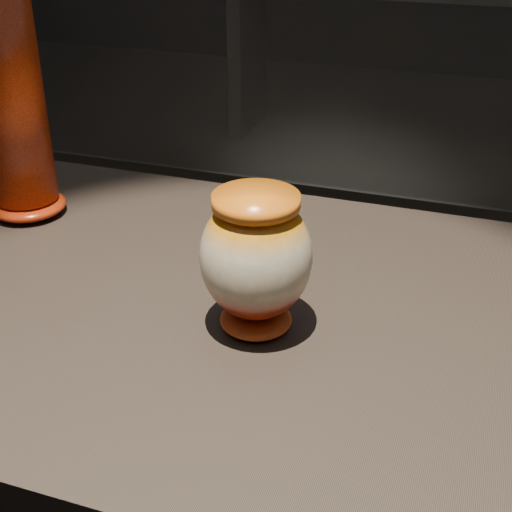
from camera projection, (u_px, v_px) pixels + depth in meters
The scene contains 4 objects.
display_plinth at pixel (296, 455), 1.13m from camera, with size 2.00×0.80×0.90m.
main_vase at pixel (256, 258), 0.92m from camera, with size 0.19×0.19×0.20m.
tall_vase at pixel (12, 104), 1.19m from camera, with size 0.17×0.17×0.42m.
back_shelf at pixel (392, 32), 3.97m from camera, with size 2.00×0.60×0.90m.
Camera 1 is at (0.21, -0.81, 1.45)m, focal length 50.00 mm.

